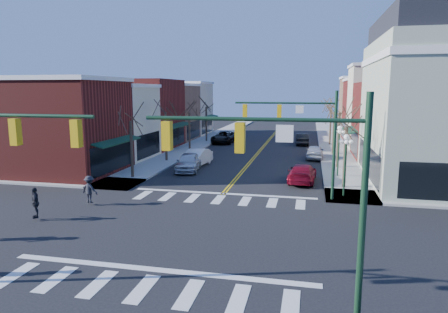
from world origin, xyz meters
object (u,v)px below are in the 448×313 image
Objects in this scene: car_right_near at (302,173)px; car_right_mid at (315,152)px; lamppost_corner at (345,155)px; car_left_near at (188,162)px; car_left_mid at (196,158)px; car_left_far at (224,137)px; pedestrian_dark_b at (90,189)px; pedestrian_dark_a at (35,203)px; car_right_far at (302,139)px; lamppost_midblock at (339,142)px.

car_right_near is 11.28m from car_right_mid.
lamppost_corner reaches higher than car_left_near.
car_right_mid is (11.20, 8.93, -0.07)m from car_left_near.
car_right_near is at bearing -18.08° from car_left_mid.
car_left_mid is 17.04m from car_left_far.
car_right_mid is (11.20, 6.50, -0.05)m from car_left_mid.
car_left_near reaches higher than car_left_mid.
pedestrian_dark_b reaches higher than car_right_near.
lamppost_corner is at bearing 79.51° from pedestrian_dark_a.
pedestrian_dark_a is at bearing 45.11° from car_right_near.
pedestrian_dark_a is at bearing 64.21° from car_right_far.
car_right_mid is 2.51× the size of pedestrian_dark_b.
lamppost_corner is at bearing 93.11° from car_right_far.
car_right_far is at bearing 68.21° from car_left_mid.
pedestrian_dark_b reaches higher than car_right_far.
car_left_far is (-0.91, 19.45, -0.01)m from car_left_near.
pedestrian_dark_b reaches higher than car_right_mid.
pedestrian_dark_b is (-12.49, -31.69, 0.27)m from car_right_far.
car_right_near is at bearing -140.60° from lamppost_midblock.
car_right_near is at bearing 94.55° from pedestrian_dark_a.
car_left_near is 19.47m from car_left_far.
car_right_far is 34.06m from pedestrian_dark_b.
pedestrian_dark_b is (-15.89, -11.76, -1.94)m from lamppost_midblock.
car_left_far is 31.22m from pedestrian_dark_b.
car_left_near is 1.09× the size of car_right_mid.
car_left_far is at bearing -1.33° from car_right_far.
pedestrian_dark_a is (-17.25, -15.10, -1.95)m from lamppost_midblock.
car_right_far is (9.60, 17.54, -0.05)m from car_left_mid.
car_left_far is at bearing 99.97° from car_left_mid.
pedestrian_dark_a is (-3.34, -34.51, 0.21)m from car_left_far.
lamppost_midblock is at bearing -132.56° from pedestrian_dark_b.
lamppost_corner reaches higher than car_right_mid.
car_left_mid is 2.78× the size of pedestrian_dark_b.
car_left_near is 0.99× the size of car_left_mid.
car_left_near reaches higher than car_right_near.
lamppost_corner reaches higher than car_right_near.
lamppost_corner is 0.87× the size of car_right_near.
lamppost_midblock is at bearing 94.21° from pedestrian_dark_a.
car_left_far reaches higher than car_right_mid.
car_right_near is 1.14× the size of car_right_mid.
car_left_near is 2.44m from car_left_mid.
car_left_near is at bearing -83.10° from car_left_mid.
pedestrian_dark_b reaches higher than car_left_far.
pedestrian_dark_b is at bearing 64.27° from car_right_far.
car_left_near is 0.82× the size of car_left_far.
car_left_far is 3.33× the size of pedestrian_dark_b.
car_left_near is at bearing -92.92° from pedestrian_dark_b.
lamppost_corner reaches higher than pedestrian_dark_b.
lamppost_corner is at bearing 98.21° from car_right_mid.
pedestrian_dark_b is (-13.04, -9.42, 0.30)m from car_right_near.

